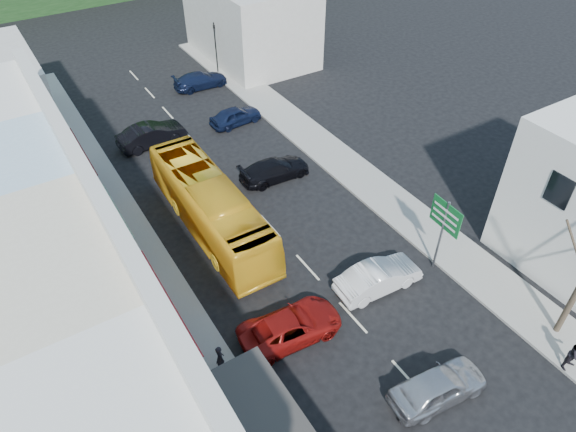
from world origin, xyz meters
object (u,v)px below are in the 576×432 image
at_px(car_silver, 438,387).
at_px(pedestrian_right, 576,355).
at_px(bus, 211,208).
at_px(car_white, 378,278).
at_px(car_red, 291,326).
at_px(pedestrian_left, 220,357).
at_px(direction_sign, 441,236).
at_px(traffic_signal, 216,49).

xyz_separation_m(car_silver, pedestrian_right, (6.01, -2.18, 0.30)).
relative_size(bus, car_white, 2.64).
height_order(car_red, pedestrian_left, pedestrian_left).
bearing_deg(car_white, car_red, 95.02).
height_order(pedestrian_right, direction_sign, direction_sign).
distance_m(bus, direction_sign, 12.64).
distance_m(car_red, traffic_signal, 29.41).
distance_m(car_silver, pedestrian_left, 9.33).
bearing_deg(car_white, bus, 33.81).
xyz_separation_m(car_silver, traffic_signal, (6.19, 33.63, 1.56)).
distance_m(pedestrian_left, pedestrian_right, 15.49).
distance_m(pedestrian_right, traffic_signal, 35.84).
height_order(pedestrian_left, pedestrian_right, same).
bearing_deg(direction_sign, bus, 136.51).
xyz_separation_m(bus, pedestrian_right, (9.34, -16.99, -0.55)).
relative_size(car_white, traffic_signal, 0.97).
bearing_deg(car_red, traffic_signal, -15.11).
distance_m(car_red, direction_sign, 9.08).
xyz_separation_m(direction_sign, traffic_signal, (0.80, 27.95, 0.05)).
bearing_deg(pedestrian_left, traffic_signal, -30.22).
relative_size(bus, pedestrian_right, 6.82).
relative_size(pedestrian_left, direction_sign, 0.38).
bearing_deg(pedestrian_right, car_white, 122.05).
xyz_separation_m(car_white, direction_sign, (3.56, -0.42, 1.51)).
relative_size(bus, car_silver, 2.64).
distance_m(car_silver, car_red, 6.92).
relative_size(bus, direction_sign, 2.62).
bearing_deg(bus, car_silver, -77.08).
height_order(car_silver, car_red, same).
bearing_deg(car_silver, car_red, 36.95).
bearing_deg(bus, pedestrian_right, -60.96).
height_order(bus, car_red, bus).
height_order(pedestrian_right, traffic_signal, traffic_signal).
distance_m(bus, car_white, 10.16).
height_order(bus, pedestrian_left, bus).
relative_size(car_white, pedestrian_right, 2.59).
xyz_separation_m(bus, car_white, (5.17, -8.70, -0.85)).
bearing_deg(car_silver, traffic_signal, -4.49).
height_order(bus, car_silver, bus).
xyz_separation_m(bus, car_red, (-0.23, -8.88, -0.85)).
bearing_deg(direction_sign, car_silver, -130.68).
bearing_deg(pedestrian_left, car_red, -94.98).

